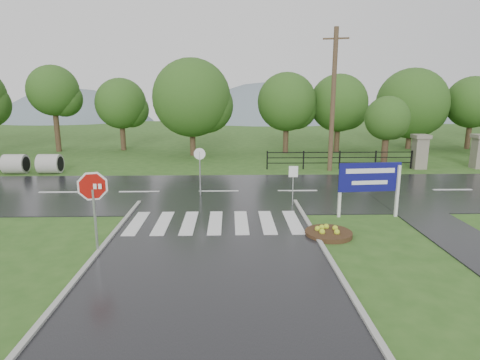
{
  "coord_description": "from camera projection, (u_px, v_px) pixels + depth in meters",
  "views": [
    {
      "loc": [
        0.57,
        -9.67,
        4.97
      ],
      "look_at": [
        0.97,
        6.0,
        1.5
      ],
      "focal_mm": 30.0,
      "sensor_mm": 36.0,
      "label": 1
    }
  ],
  "objects": [
    {
      "name": "hills",
      "position": [
        245.0,
        200.0,
        77.39
      ],
      "size": [
        102.0,
        48.0,
        48.0
      ],
      "color": "slate",
      "rests_on": "ground"
    },
    {
      "name": "utility_pole_east",
      "position": [
        333.0,
        100.0,
        24.84
      ],
      "size": [
        1.53,
        0.48,
        8.77
      ],
      "color": "#473523",
      "rests_on": "ground"
    },
    {
      "name": "fence_west",
      "position": [
        340.0,
        158.0,
        26.16
      ],
      "size": [
        9.58,
        0.08,
        1.2
      ],
      "color": "black",
      "rests_on": "ground"
    },
    {
      "name": "crosswalk",
      "position": [
        215.0,
        222.0,
        15.37
      ],
      "size": [
        6.5,
        2.8,
        0.02
      ],
      "color": "silver",
      "rests_on": "ground"
    },
    {
      "name": "ground",
      "position": [
        209.0,
        285.0,
        10.5
      ],
      "size": [
        120.0,
        120.0,
        0.0
      ],
      "primitive_type": "plane",
      "color": "#2D551C",
      "rests_on": "ground"
    },
    {
      "name": "main_road",
      "position": [
        219.0,
        192.0,
        20.26
      ],
      "size": [
        90.0,
        8.0,
        0.04
      ],
      "primitive_type": "cube",
      "color": "black",
      "rests_on": "ground"
    },
    {
      "name": "estate_billboard",
      "position": [
        370.0,
        180.0,
        15.94
      ],
      "size": [
        2.54,
        0.28,
        2.22
      ],
      "color": "silver",
      "rests_on": "ground"
    },
    {
      "name": "flower_bed",
      "position": [
        329.0,
        233.0,
        14.08
      ],
      "size": [
        1.64,
        1.64,
        0.33
      ],
      "color": "#332111",
      "rests_on": "ground"
    },
    {
      "name": "reg_sign_small",
      "position": [
        293.0,
        177.0,
        17.53
      ],
      "size": [
        0.4,
        0.06,
        1.8
      ],
      "color": "#939399",
      "rests_on": "ground"
    },
    {
      "name": "treeline",
      "position": [
        235.0,
        151.0,
        33.95
      ],
      "size": [
        83.2,
        5.2,
        10.0
      ],
      "color": "#254D17",
      "rests_on": "ground"
    },
    {
      "name": "walkway",
      "position": [
        447.0,
        231.0,
        14.62
      ],
      "size": [
        2.2,
        11.0,
        0.04
      ],
      "primitive_type": "cube",
      "color": "#262629",
      "rests_on": "ground"
    },
    {
      "name": "entrance_tree_left",
      "position": [
        387.0,
        119.0,
        27.18
      ],
      "size": [
        2.98,
        2.98,
        4.69
      ],
      "color": "#3D2B1C",
      "rests_on": "ground"
    },
    {
      "name": "reg_sign_round",
      "position": [
        200.0,
        166.0,
        19.09
      ],
      "size": [
        0.55,
        0.07,
        2.36
      ],
      "color": "#939399",
      "rests_on": "ground"
    },
    {
      "name": "stop_sign",
      "position": [
        93.0,
        194.0,
        12.25
      ],
      "size": [
        1.17,
        0.39,
        2.76
      ],
      "color": "#939399",
      "rests_on": "ground"
    },
    {
      "name": "pillar_west",
      "position": [
        420.0,
        151.0,
        26.19
      ],
      "size": [
        1.0,
        1.0,
        2.24
      ],
      "color": "gray",
      "rests_on": "ground"
    },
    {
      "name": "pillar_east",
      "position": [
        480.0,
        151.0,
        26.29
      ],
      "size": [
        1.0,
        1.0,
        2.24
      ],
      "color": "gray",
      "rests_on": "ground"
    }
  ]
}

